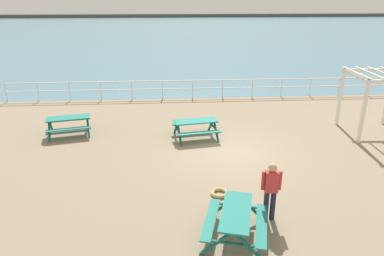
{
  "coord_description": "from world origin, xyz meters",
  "views": [
    {
      "loc": [
        -2.36,
        -12.23,
        5.63
      ],
      "look_at": [
        -1.44,
        0.61,
        0.8
      ],
      "focal_mm": 32.83,
      "sensor_mm": 36.0,
      "label": 1
    }
  ],
  "objects_px": {
    "lattice_pergola": "(379,88)",
    "visitor": "(271,188)",
    "picnic_table_near_left": "(69,121)",
    "picnic_table_mid_centre": "(236,217)",
    "picnic_table_near_right": "(196,125)"
  },
  "relations": [
    {
      "from": "lattice_pergola",
      "to": "visitor",
      "type": "bearing_deg",
      "value": -133.36
    },
    {
      "from": "visitor",
      "to": "lattice_pergola",
      "type": "relative_size",
      "value": 0.61
    },
    {
      "from": "picnic_table_near_left",
      "to": "picnic_table_mid_centre",
      "type": "bearing_deg",
      "value": -64.3
    },
    {
      "from": "picnic_table_near_left",
      "to": "visitor",
      "type": "distance_m",
      "value": 9.67
    },
    {
      "from": "picnic_table_near_right",
      "to": "picnic_table_mid_centre",
      "type": "bearing_deg",
      "value": -95.31
    },
    {
      "from": "picnic_table_near_left",
      "to": "visitor",
      "type": "bearing_deg",
      "value": -56.85
    },
    {
      "from": "picnic_table_mid_centre",
      "to": "visitor",
      "type": "xyz_separation_m",
      "value": [
        1.04,
        0.71,
        0.36
      ]
    },
    {
      "from": "picnic_table_mid_centre",
      "to": "lattice_pergola",
      "type": "relative_size",
      "value": 0.79
    },
    {
      "from": "picnic_table_near_right",
      "to": "picnic_table_mid_centre",
      "type": "height_order",
      "value": "same"
    },
    {
      "from": "picnic_table_near_right",
      "to": "visitor",
      "type": "xyz_separation_m",
      "value": [
        1.48,
        -5.94,
        0.36
      ]
    },
    {
      "from": "visitor",
      "to": "picnic_table_near_right",
      "type": "bearing_deg",
      "value": -161.77
    },
    {
      "from": "picnic_table_mid_centre",
      "to": "lattice_pergola",
      "type": "xyz_separation_m",
      "value": [
        7.34,
        6.69,
        1.41
      ]
    },
    {
      "from": "picnic_table_mid_centre",
      "to": "visitor",
      "type": "height_order",
      "value": "visitor"
    },
    {
      "from": "visitor",
      "to": "lattice_pergola",
      "type": "xyz_separation_m",
      "value": [
        6.3,
        5.99,
        1.05
      ]
    },
    {
      "from": "lattice_pergola",
      "to": "picnic_table_near_right",
      "type": "bearing_deg",
      "value": -176.56
    }
  ]
}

